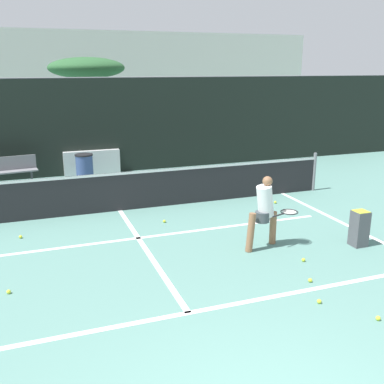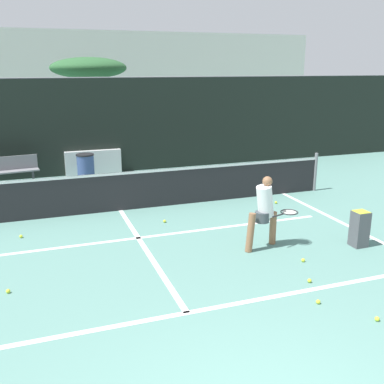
{
  "view_description": "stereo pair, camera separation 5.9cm",
  "coord_description": "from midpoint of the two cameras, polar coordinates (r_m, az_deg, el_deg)",
  "views": [
    {
      "loc": [
        -1.88,
        -2.65,
        3.37
      ],
      "look_at": [
        1.06,
        5.48,
        0.95
      ],
      "focal_mm": 42.0,
      "sensor_mm": 36.0,
      "label": 1
    },
    {
      "loc": [
        -1.82,
        -2.67,
        3.37
      ],
      "look_at": [
        1.06,
        5.48,
        0.95
      ],
      "focal_mm": 42.0,
      "sensor_mm": 36.0,
      "label": 2
    }
  ],
  "objects": [
    {
      "name": "tennis_ball_scattered_5",
      "position": [
        10.09,
        -3.34,
        -3.71
      ],
      "size": [
        0.07,
        0.07,
        0.07
      ],
      "primitive_type": "sphere",
      "color": "#D1E033",
      "rests_on": "ground"
    },
    {
      "name": "tennis_ball_scattered_0",
      "position": [
        7.65,
        14.91,
        -10.82
      ],
      "size": [
        0.07,
        0.07,
        0.07
      ],
      "primitive_type": "sphere",
      "color": "#D1E033",
      "rests_on": "ground"
    },
    {
      "name": "fence_back",
      "position": [
        14.77,
        -12.26,
        8.11
      ],
      "size": [
        24.0,
        0.06,
        3.06
      ],
      "color": "black",
      "rests_on": "ground"
    },
    {
      "name": "tree_west",
      "position": [
        20.55,
        -12.92,
        15.0
      ],
      "size": [
        3.27,
        3.27,
        3.77
      ],
      "color": "brown",
      "rests_on": "ground"
    },
    {
      "name": "parked_car",
      "position": [
        16.89,
        -13.25,
        5.62
      ],
      "size": [
        1.78,
        4.61,
        1.3
      ],
      "color": "silver",
      "rests_on": "ground"
    },
    {
      "name": "ball_hopper",
      "position": [
        9.27,
        20.68,
        -4.29
      ],
      "size": [
        0.28,
        0.28,
        0.71
      ],
      "color": "#4C4C51",
      "rests_on": "ground"
    },
    {
      "name": "tennis_ball_scattered_3",
      "position": [
        10.52,
        10.44,
        -3.12
      ],
      "size": [
        0.07,
        0.07,
        0.07
      ],
      "primitive_type": "sphere",
      "color": "#D1E033",
      "rests_on": "ground"
    },
    {
      "name": "court_sideline_right",
      "position": [
        10.65,
        18.51,
        -3.63
      ],
      "size": [
        0.1,
        6.0,
        0.01
      ],
      "primitive_type": "cube",
      "color": "white",
      "rests_on": "ground"
    },
    {
      "name": "player_practicing",
      "position": [
        8.62,
        9.39,
        -2.24
      ],
      "size": [
        1.18,
        0.45,
        1.4
      ],
      "rotation": [
        0.0,
        0.0,
        0.32
      ],
      "color": "#8C6042",
      "rests_on": "ground"
    },
    {
      "name": "court_service_line",
      "position": [
        9.26,
        -6.65,
        -5.81
      ],
      "size": [
        8.25,
        0.1,
        0.01
      ],
      "primitive_type": "cube",
      "color": "white",
      "rests_on": "ground"
    },
    {
      "name": "building_far",
      "position": [
        31.71,
        -16.65,
        14.01
      ],
      "size": [
        36.0,
        2.4,
        5.62
      ],
      "primitive_type": "cube",
      "color": "beige",
      "rests_on": "ground"
    },
    {
      "name": "tennis_ball_scattered_10",
      "position": [
        8.37,
        14.13,
        -8.39
      ],
      "size": [
        0.07,
        0.07,
        0.07
      ],
      "primitive_type": "sphere",
      "color": "#D1E033",
      "rests_on": "ground"
    },
    {
      "name": "tennis_ball_scattered_7",
      "position": [
        6.9,
        22.68,
        -14.64
      ],
      "size": [
        0.07,
        0.07,
        0.07
      ],
      "primitive_type": "sphere",
      "color": "#D1E033",
      "rests_on": "ground"
    },
    {
      "name": "court_center_mark",
      "position": [
        8.74,
        -5.8,
        -7.1
      ],
      "size": [
        0.1,
        5.0,
        0.01
      ],
      "primitive_type": "cube",
      "color": "white",
      "rests_on": "ground"
    },
    {
      "name": "tennis_ball_scattered_2",
      "position": [
        7.06,
        15.97,
        -13.25
      ],
      "size": [
        0.07,
        0.07,
        0.07
      ],
      "primitive_type": "sphere",
      "color": "#D1E033",
      "rests_on": "ground"
    },
    {
      "name": "tennis_ball_scattered_9",
      "position": [
        11.64,
        10.76,
        -1.3
      ],
      "size": [
        0.07,
        0.07,
        0.07
      ],
      "primitive_type": "sphere",
      "color": "#D1E033",
      "rests_on": "ground"
    },
    {
      "name": "tennis_ball_scattered_6",
      "position": [
        7.62,
        -22.11,
        -11.58
      ],
      "size": [
        0.07,
        0.07,
        0.07
      ],
      "primitive_type": "sphere",
      "color": "#D1E033",
      "rests_on": "ground"
    },
    {
      "name": "net",
      "position": [
        10.9,
        -9.03,
        0.23
      ],
      "size": [
        11.09,
        0.09,
        1.07
      ],
      "color": "slate",
      "rests_on": "ground"
    },
    {
      "name": "courtside_bench",
      "position": [
        14.06,
        -22.38,
        2.56
      ],
      "size": [
        1.8,
        0.59,
        0.86
      ],
      "rotation": [
        0.0,
        0.0,
        0.12
      ],
      "color": "slate",
      "rests_on": "ground"
    },
    {
      "name": "trash_bin",
      "position": [
        13.79,
        -13.22,
        2.95
      ],
      "size": [
        0.53,
        0.53,
        0.87
      ],
      "color": "#384C7F",
      "rests_on": "ground"
    },
    {
      "name": "court_baseline_near",
      "position": [
        6.59,
        -0.39,
        -15.09
      ],
      "size": [
        11.0,
        0.1,
        0.01
      ],
      "primitive_type": "cube",
      "color": "white",
      "rests_on": "ground"
    },
    {
      "name": "tennis_ball_scattered_1",
      "position": [
        9.83,
        -20.74,
        -5.29
      ],
      "size": [
        0.07,
        0.07,
        0.07
      ],
      "primitive_type": "sphere",
      "color": "#D1E033",
      "rests_on": "ground"
    }
  ]
}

